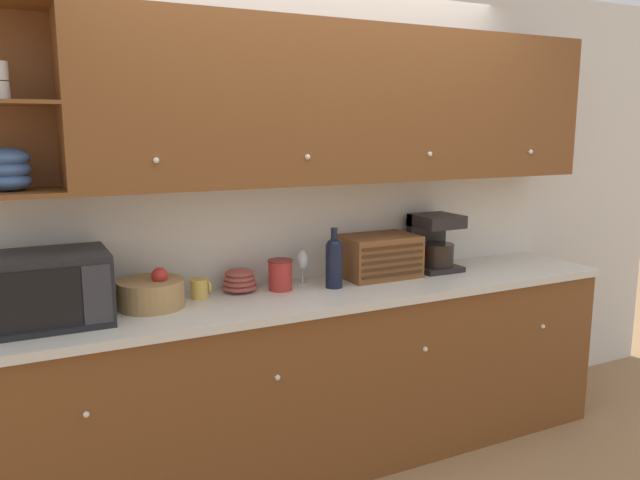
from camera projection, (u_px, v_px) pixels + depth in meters
ground_plane at (304, 435)px, 3.64m from camera, size 24.00×24.00×0.00m
wall_back at (301, 214)px, 3.43m from camera, size 5.68×0.06×2.60m
counter_unit at (327, 376)px, 3.30m from camera, size 3.30×0.61×0.95m
backsplash_panel at (304, 229)px, 3.42m from camera, size 3.28×0.01×0.54m
upper_cabinets at (346, 105)px, 3.22m from camera, size 3.28×0.38×0.79m
microwave at (46, 289)px, 2.62m from camera, size 0.51×0.39×0.30m
fruit_basket at (151, 293)px, 2.88m from camera, size 0.30×0.30×0.19m
mug at (200, 288)px, 3.04m from camera, size 0.10×0.08×0.09m
bowl_stack_on_counter at (240, 281)px, 3.16m from camera, size 0.18×0.18×0.12m
storage_canister at (280, 275)px, 3.19m from camera, size 0.13×0.13×0.16m
wine_glass at (303, 261)px, 3.30m from camera, size 0.07×0.07×0.18m
wine_bottle at (334, 260)px, 3.23m from camera, size 0.09×0.09×0.32m
bread_box at (379, 256)px, 3.47m from camera, size 0.42×0.29×0.23m
coffee_maker at (433, 242)px, 3.63m from camera, size 0.25×0.25×0.33m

